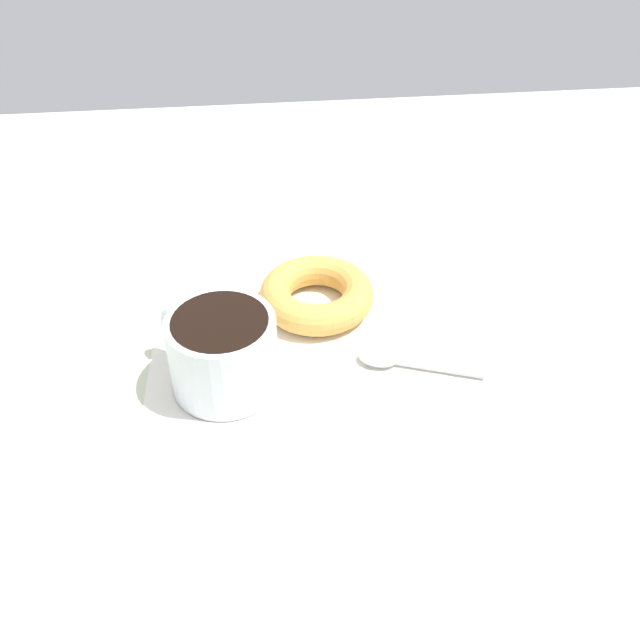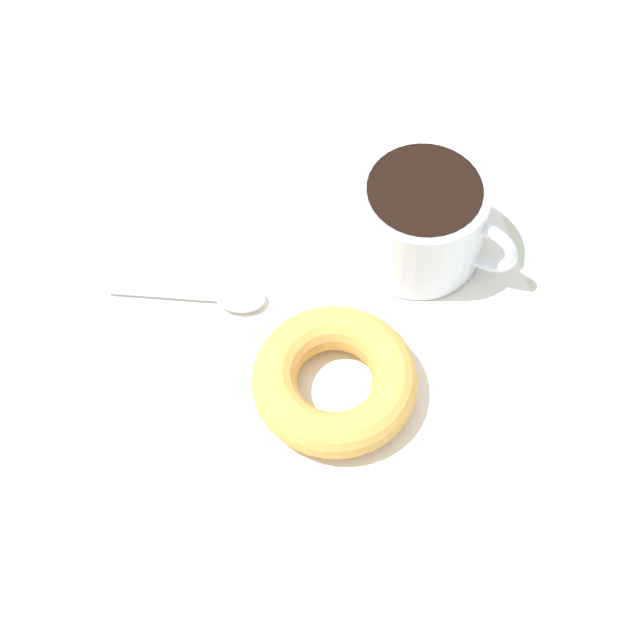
# 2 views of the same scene
# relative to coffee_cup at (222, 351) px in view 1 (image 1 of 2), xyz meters

# --- Properties ---
(ground_plane) EXTENTS (1.20, 1.20, 0.02)m
(ground_plane) POSITION_rel_coffee_cup_xyz_m (0.09, 0.03, -0.05)
(ground_plane) COLOR beige
(napkin) EXTENTS (0.32, 0.32, 0.00)m
(napkin) POSITION_rel_coffee_cup_xyz_m (0.09, 0.05, -0.04)
(napkin) COLOR white
(napkin) RESTS_ON ground_plane
(coffee_cup) EXTENTS (0.10, 0.10, 0.07)m
(coffee_cup) POSITION_rel_coffee_cup_xyz_m (0.00, 0.00, 0.00)
(coffee_cup) COLOR silver
(coffee_cup) RESTS_ON napkin
(donut) EXTENTS (0.11, 0.11, 0.03)m
(donut) POSITION_rel_coffee_cup_xyz_m (0.09, 0.10, -0.02)
(donut) COLOR gold
(donut) RESTS_ON napkin
(spoon) EXTENTS (0.11, 0.05, 0.01)m
(spoon) POSITION_rel_coffee_cup_xyz_m (0.15, 0.01, -0.03)
(spoon) COLOR silver
(spoon) RESTS_ON napkin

